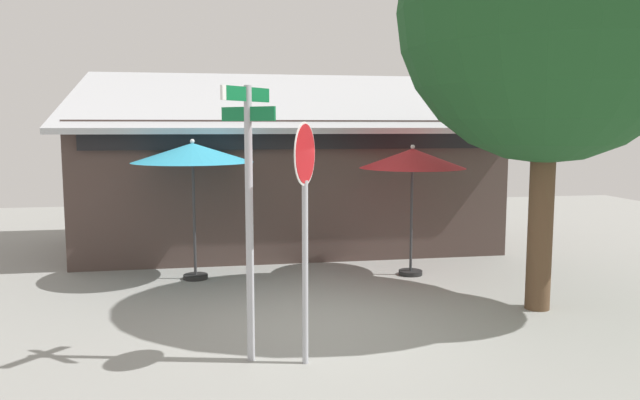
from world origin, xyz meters
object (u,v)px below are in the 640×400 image
patio_umbrella_teal_left (193,154)px  shade_tree (568,17)px  patio_umbrella_crimson_center (412,160)px  stop_sign (305,199)px  street_sign_post (249,199)px

patio_umbrella_teal_left → shade_tree: shade_tree is taller
patio_umbrella_teal_left → patio_umbrella_crimson_center: patio_umbrella_teal_left is taller
stop_sign → shade_tree: bearing=19.5°
patio_umbrella_teal_left → patio_umbrella_crimson_center: 3.97m
stop_sign → street_sign_post: bearing=161.5°
patio_umbrella_teal_left → shade_tree: (5.38, -2.89, 2.04)m
street_sign_post → patio_umbrella_crimson_center: street_sign_post is taller
stop_sign → shade_tree: 4.89m
patio_umbrella_teal_left → shade_tree: 6.44m
stop_sign → patio_umbrella_crimson_center: 4.71m
street_sign_post → patio_umbrella_crimson_center: 4.92m
street_sign_post → stop_sign: street_sign_post is taller
stop_sign → patio_umbrella_crimson_center: bearing=56.6°
street_sign_post → patio_umbrella_crimson_center: size_ratio=1.33×
stop_sign → patio_umbrella_teal_left: size_ratio=1.11×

